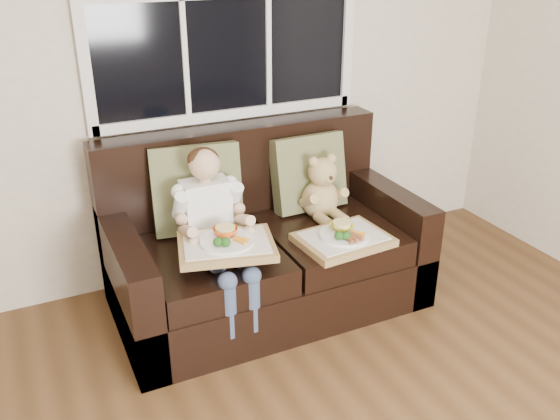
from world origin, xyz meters
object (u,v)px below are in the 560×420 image
loveseat (263,250)px  tray_left (226,244)px  tray_right (343,238)px  child (213,218)px  teddy_bear (322,191)px

loveseat → tray_left: bearing=-136.2°
tray_right → child: bearing=156.0°
loveseat → child: 0.47m
child → tray_right: child is taller
tray_right → loveseat: bearing=128.2°
child → tray_left: (-0.00, -0.20, -0.05)m
loveseat → teddy_bear: (0.38, 0.00, 0.30)m
child → teddy_bear: 0.71m
teddy_bear → tray_left: teddy_bear is taller
tray_left → loveseat: bearing=58.0°
loveseat → teddy_bear: 0.48m
tray_left → child: bearing=103.4°
child → tray_right: (0.65, -0.23, -0.15)m
loveseat → tray_right: 0.50m
loveseat → tray_left: size_ratio=3.16×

